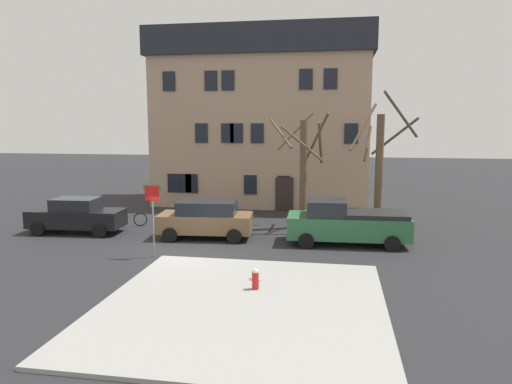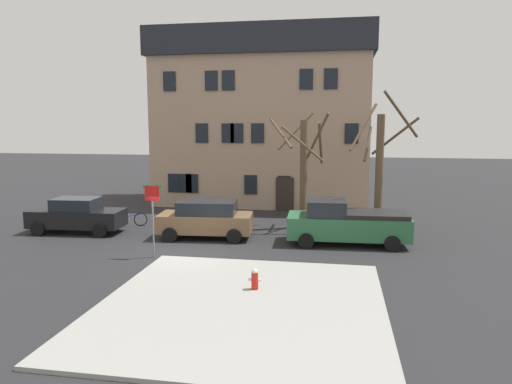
{
  "view_description": "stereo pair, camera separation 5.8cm",
  "coord_description": "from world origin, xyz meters",
  "px_view_note": "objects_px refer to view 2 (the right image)",
  "views": [
    {
      "loc": [
        6.07,
        -18.44,
        5.38
      ],
      "look_at": [
        2.52,
        2.48,
        2.31
      ],
      "focal_mm": 33.18,
      "sensor_mm": 36.0,
      "label": 1
    },
    {
      "loc": [
        6.13,
        -18.43,
        5.38
      ],
      "look_at": [
        2.52,
        2.48,
        2.31
      ],
      "focal_mm": 33.18,
      "sensor_mm": 36.0,
      "label": 2
    }
  ],
  "objects_px": {
    "fire_hydrant": "(255,278)",
    "bicycle_leaning": "(130,220)",
    "car_brown_wagon": "(206,219)",
    "tree_bare_near": "(303,166)",
    "pickup_truck_green": "(346,223)",
    "street_sign_pole": "(153,207)",
    "car_black_sedan": "(77,215)",
    "building_main": "(263,118)",
    "tree_bare_mid": "(380,166)"
  },
  "relations": [
    {
      "from": "tree_bare_near",
      "to": "street_sign_pole",
      "type": "relative_size",
      "value": 2.01
    },
    {
      "from": "tree_bare_mid",
      "to": "fire_hydrant",
      "type": "height_order",
      "value": "tree_bare_mid"
    },
    {
      "from": "tree_bare_mid",
      "to": "car_black_sedan",
      "type": "relative_size",
      "value": 1.46
    },
    {
      "from": "building_main",
      "to": "tree_bare_near",
      "type": "bearing_deg",
      "value": -67.06
    },
    {
      "from": "building_main",
      "to": "street_sign_pole",
      "type": "bearing_deg",
      "value": -98.72
    },
    {
      "from": "tree_bare_mid",
      "to": "street_sign_pole",
      "type": "bearing_deg",
      "value": -146.5
    },
    {
      "from": "building_main",
      "to": "tree_bare_near",
      "type": "distance_m",
      "value": 8.89
    },
    {
      "from": "tree_bare_mid",
      "to": "street_sign_pole",
      "type": "distance_m",
      "value": 11.23
    },
    {
      "from": "pickup_truck_green",
      "to": "street_sign_pole",
      "type": "bearing_deg",
      "value": -155.37
    },
    {
      "from": "fire_hydrant",
      "to": "bicycle_leaning",
      "type": "height_order",
      "value": "bicycle_leaning"
    },
    {
      "from": "tree_bare_mid",
      "to": "car_brown_wagon",
      "type": "xyz_separation_m",
      "value": [
        -8.11,
        -2.59,
        -2.41
      ]
    },
    {
      "from": "car_black_sedan",
      "to": "fire_hydrant",
      "type": "relative_size",
      "value": 6.91
    },
    {
      "from": "tree_bare_mid",
      "to": "car_black_sedan",
      "type": "xyz_separation_m",
      "value": [
        -14.73,
        -2.63,
        -2.47
      ]
    },
    {
      "from": "car_brown_wagon",
      "to": "bicycle_leaning",
      "type": "xyz_separation_m",
      "value": [
        -4.64,
        1.78,
        -0.56
      ]
    },
    {
      "from": "building_main",
      "to": "tree_bare_mid",
      "type": "relative_size",
      "value": 2.09
    },
    {
      "from": "car_black_sedan",
      "to": "bicycle_leaning",
      "type": "xyz_separation_m",
      "value": [
        1.98,
        1.81,
        -0.5
      ]
    },
    {
      "from": "tree_bare_near",
      "to": "car_brown_wagon",
      "type": "distance_m",
      "value": 5.76
    },
    {
      "from": "car_black_sedan",
      "to": "bicycle_leaning",
      "type": "bearing_deg",
      "value": 42.48
    },
    {
      "from": "car_black_sedan",
      "to": "street_sign_pole",
      "type": "height_order",
      "value": "street_sign_pole"
    },
    {
      "from": "tree_bare_near",
      "to": "bicycle_leaning",
      "type": "distance_m",
      "value": 9.51
    },
    {
      "from": "car_black_sedan",
      "to": "street_sign_pole",
      "type": "relative_size",
      "value": 1.58
    },
    {
      "from": "tree_bare_mid",
      "to": "car_black_sedan",
      "type": "bearing_deg",
      "value": -169.89
    },
    {
      "from": "car_brown_wagon",
      "to": "street_sign_pole",
      "type": "relative_size",
      "value": 1.51
    },
    {
      "from": "building_main",
      "to": "tree_bare_near",
      "type": "relative_size",
      "value": 2.4
    },
    {
      "from": "fire_hydrant",
      "to": "bicycle_leaning",
      "type": "xyz_separation_m",
      "value": [
        -8.18,
        8.63,
        -0.1
      ]
    },
    {
      "from": "tree_bare_near",
      "to": "street_sign_pole",
      "type": "height_order",
      "value": "tree_bare_near"
    },
    {
      "from": "building_main",
      "to": "tree_bare_mid",
      "type": "height_order",
      "value": "building_main"
    },
    {
      "from": "car_black_sedan",
      "to": "fire_hydrant",
      "type": "distance_m",
      "value": 12.24
    },
    {
      "from": "fire_hydrant",
      "to": "car_black_sedan",
      "type": "bearing_deg",
      "value": 146.16
    },
    {
      "from": "tree_bare_near",
      "to": "pickup_truck_green",
      "type": "bearing_deg",
      "value": -54.31
    },
    {
      "from": "tree_bare_near",
      "to": "street_sign_pole",
      "type": "xyz_separation_m",
      "value": [
        -5.53,
        -6.58,
        -1.16
      ]
    },
    {
      "from": "building_main",
      "to": "car_brown_wagon",
      "type": "height_order",
      "value": "building_main"
    },
    {
      "from": "fire_hydrant",
      "to": "street_sign_pole",
      "type": "bearing_deg",
      "value": 145.24
    },
    {
      "from": "pickup_truck_green",
      "to": "tree_bare_mid",
      "type": "bearing_deg",
      "value": 58.8
    },
    {
      "from": "building_main",
      "to": "bicycle_leaning",
      "type": "xyz_separation_m",
      "value": [
        -5.66,
        -9.08,
        -5.42
      ]
    },
    {
      "from": "building_main",
      "to": "car_black_sedan",
      "type": "distance_m",
      "value": 14.18
    },
    {
      "from": "tree_bare_mid",
      "to": "fire_hydrant",
      "type": "xyz_separation_m",
      "value": [
        -4.57,
        -9.44,
        -2.87
      ]
    },
    {
      "from": "building_main",
      "to": "pickup_truck_green",
      "type": "distance_m",
      "value": 13.11
    },
    {
      "from": "car_brown_wagon",
      "to": "bicycle_leaning",
      "type": "relative_size",
      "value": 2.72
    },
    {
      "from": "car_black_sedan",
      "to": "fire_hydrant",
      "type": "bearing_deg",
      "value": -33.84
    },
    {
      "from": "tree_bare_near",
      "to": "car_black_sedan",
      "type": "height_order",
      "value": "tree_bare_near"
    },
    {
      "from": "street_sign_pole",
      "to": "tree_bare_near",
      "type": "bearing_deg",
      "value": 49.93
    },
    {
      "from": "car_brown_wagon",
      "to": "fire_hydrant",
      "type": "distance_m",
      "value": 7.72
    },
    {
      "from": "fire_hydrant",
      "to": "car_brown_wagon",
      "type": "bearing_deg",
      "value": 117.32
    },
    {
      "from": "tree_bare_near",
      "to": "fire_hydrant",
      "type": "distance_m",
      "value": 10.27
    },
    {
      "from": "tree_bare_near",
      "to": "pickup_truck_green",
      "type": "xyz_separation_m",
      "value": [
        2.18,
        -3.04,
        -2.27
      ]
    },
    {
      "from": "bicycle_leaning",
      "to": "tree_bare_near",
      "type": "bearing_deg",
      "value": 7.83
    },
    {
      "from": "fire_hydrant",
      "to": "bicycle_leaning",
      "type": "distance_m",
      "value": 11.89
    },
    {
      "from": "car_brown_wagon",
      "to": "fire_hydrant",
      "type": "bearing_deg",
      "value": -62.68
    },
    {
      "from": "building_main",
      "to": "tree_bare_mid",
      "type": "xyz_separation_m",
      "value": [
        7.09,
        -8.26,
        -2.45
      ]
    }
  ]
}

